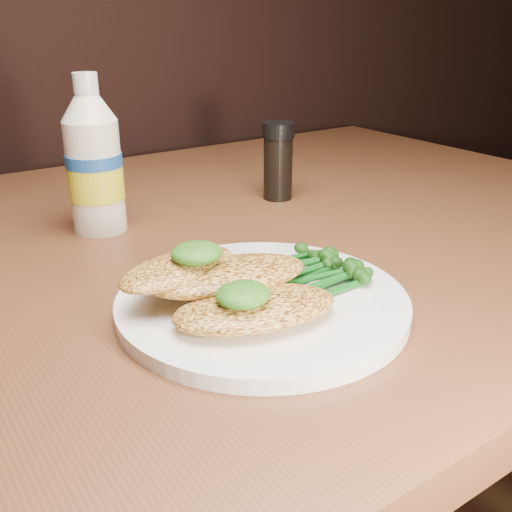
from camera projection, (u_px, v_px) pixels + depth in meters
dining_table at (217, 484)px, 0.81m from camera, size 1.20×0.80×0.75m
plate at (262, 302)px, 0.49m from camera, size 0.24×0.24×0.01m
chicken_front at (255, 309)px, 0.45m from camera, size 0.14×0.10×0.02m
chicken_mid at (229, 275)px, 0.48m from camera, size 0.15×0.09×0.02m
chicken_back at (179, 269)px, 0.48m from camera, size 0.12×0.08×0.02m
pesto_front at (243, 295)px, 0.43m from camera, size 0.04×0.04×0.02m
pesto_back at (197, 253)px, 0.47m from camera, size 0.05×0.04×0.02m
broccolini_bundle at (303, 272)px, 0.51m from camera, size 0.13×0.11×0.02m
mayo_bottle at (93, 155)px, 0.64m from camera, size 0.07×0.07×0.17m
pepper_grinder at (278, 161)px, 0.77m from camera, size 0.05×0.05×0.10m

